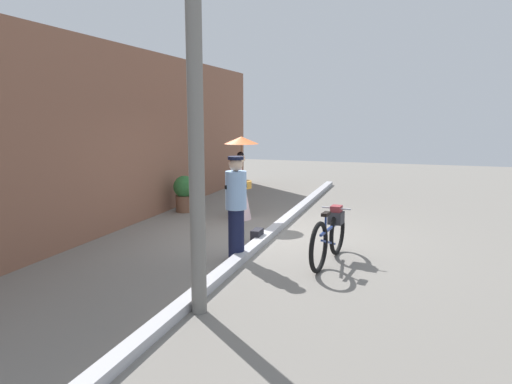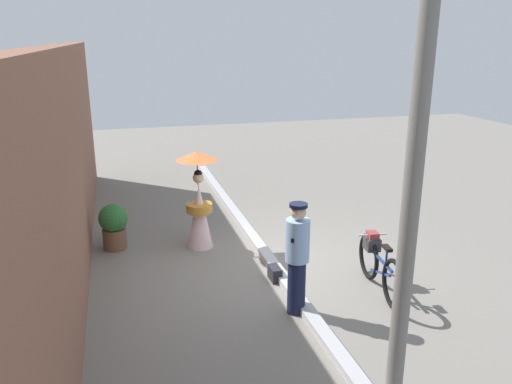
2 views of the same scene
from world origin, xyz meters
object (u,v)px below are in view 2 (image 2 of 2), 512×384
person_with_parasol (199,201)px  utility_pole (412,195)px  person_officer (297,256)px  backpack_on_pavement (275,273)px  potted_plant_by_door (114,224)px  bicycle_near_officer (379,264)px

person_with_parasol → utility_pole: utility_pole is taller
person_officer → person_with_parasol: person_with_parasol is taller
person_officer → backpack_on_pavement: size_ratio=5.20×
potted_plant_by_door → backpack_on_pavement: size_ratio=2.73×
backpack_on_pavement → person_officer: bearing=178.9°
backpack_on_pavement → utility_pole: utility_pole is taller
bicycle_near_officer → backpack_on_pavement: bicycle_near_officer is taller
person_officer → potted_plant_by_door: (3.14, 2.49, -0.41)m
person_with_parasol → potted_plant_by_door: person_with_parasol is taller
bicycle_near_officer → potted_plant_by_door: potted_plant_by_door is taller
person_with_parasol → potted_plant_by_door: 1.66m
person_with_parasol → utility_pole: (-4.92, -1.26, 1.49)m
bicycle_near_officer → person_officer: 1.57m
person_officer → backpack_on_pavement: bearing=-1.1°
person_officer → person_with_parasol: size_ratio=0.90×
potted_plant_by_door → utility_pole: 6.28m
person_with_parasol → backpack_on_pavement: person_with_parasol is taller
person_officer → person_with_parasol: (2.78, 0.93, 0.03)m
backpack_on_pavement → person_with_parasol: bearing=28.7°
bicycle_near_officer → potted_plant_by_door: bearing=54.2°
utility_pole → person_officer: bearing=8.8°
utility_pole → person_with_parasol: bearing=14.4°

